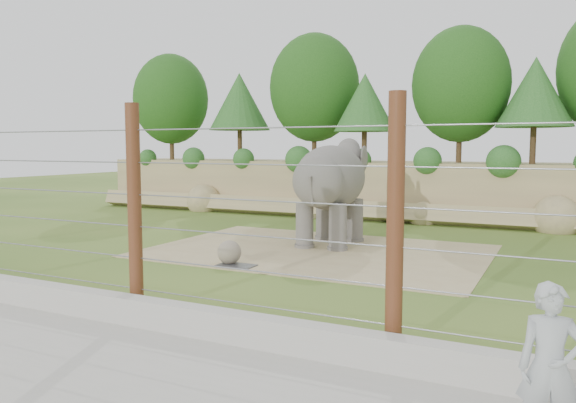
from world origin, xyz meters
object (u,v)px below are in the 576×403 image
at_px(stone_ball, 229,252).
at_px(zookeeper, 550,368).
at_px(elephant, 331,193).
at_px(barrier_fence, 135,210).

xyz_separation_m(stone_ball, zookeeper, (8.01, -6.46, 0.56)).
distance_m(elephant, zookeeper, 12.61).
height_order(stone_ball, zookeeper, zookeeper).
relative_size(elephant, stone_ball, 6.44).
relative_size(elephant, barrier_fence, 0.21).
distance_m(stone_ball, barrier_fence, 4.97).
xyz_separation_m(elephant, barrier_fence, (-0.42, -8.78, 0.30)).
bearing_deg(elephant, stone_ball, -109.54).
bearing_deg(stone_ball, barrier_fence, -79.72).
bearing_deg(elephant, barrier_fence, -95.49).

